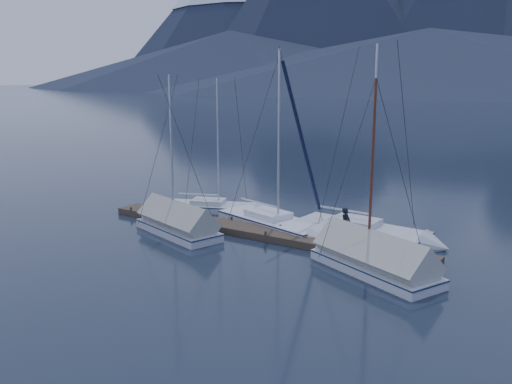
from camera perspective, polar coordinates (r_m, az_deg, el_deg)
ground at (r=25.52m, az=-2.47°, el=-5.62°), size 1000.00×1000.00×0.00m
dock at (r=27.07m, az=0.00°, el=-4.33°), size 18.00×1.50×0.54m
mooring_posts at (r=27.27m, az=-0.88°, el=-3.69°), size 15.12×1.52×0.35m
sailboat_open_left at (r=31.81m, az=-3.15°, el=-1.80°), size 6.61×3.95×8.45m
sailboat_open_mid at (r=27.84m, az=3.09°, el=-3.75°), size 7.85×4.04×10.00m
sailboat_open_right at (r=27.12m, az=12.84°, el=-4.46°), size 7.81×3.29×10.15m
sailboat_covered_near at (r=22.71m, az=11.45°, el=-6.98°), size 6.81×4.46×8.54m
sailboat_covered_far at (r=27.84m, az=-8.77°, el=-3.35°), size 6.43×3.53×8.64m
person at (r=25.03m, az=9.42°, el=-3.43°), size 0.44×0.62×1.58m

